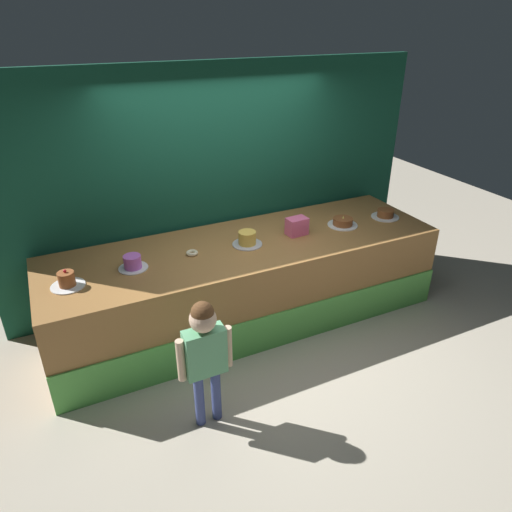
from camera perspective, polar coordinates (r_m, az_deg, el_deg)
The scene contains 11 objects.
ground_plane at distance 4.89m, azimuth 1.97°, elevation -11.17°, with size 12.00×12.00×0.00m, color #BCB29E.
stage_platform at distance 5.09m, azimuth -1.17°, elevation -3.15°, with size 4.20×1.27×0.93m.
curtain_backdrop at distance 5.34m, azimuth -4.57°, elevation 8.59°, with size 4.95×0.08×2.66m, color #144C38.
child_figure at distance 3.68m, azimuth -6.34°, elevation -11.20°, with size 0.46×0.21×1.18m.
pink_box at distance 5.06m, azimuth 5.05°, elevation 3.67°, with size 0.22×0.15×0.19m, color pink.
donut at distance 4.68m, azimuth -7.88°, elevation 0.38°, with size 0.12×0.12×0.04m, color beige.
cake_far_left at distance 4.40m, azimuth -22.26°, elevation -2.82°, with size 0.30×0.30×0.17m.
cake_left at distance 4.51m, azimuth -14.94°, elevation -0.81°, with size 0.28×0.28×0.13m.
cake_center at distance 4.82m, azimuth -1.09°, elevation 2.12°, with size 0.31×0.31×0.15m.
cake_right at distance 5.37m, azimuth 10.63°, elevation 4.11°, with size 0.34×0.34×0.12m.
cake_far_right at distance 5.71m, azimuth 15.64°, elevation 5.00°, with size 0.32×0.32×0.10m.
Camera 1 is at (-1.80, -3.37, 3.06)m, focal length 32.50 mm.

